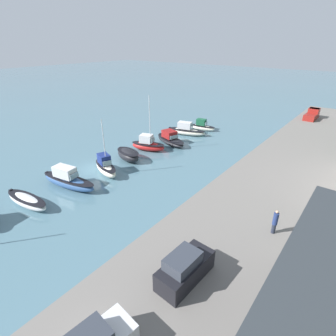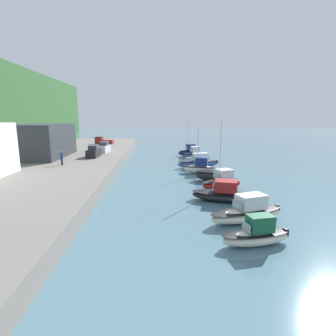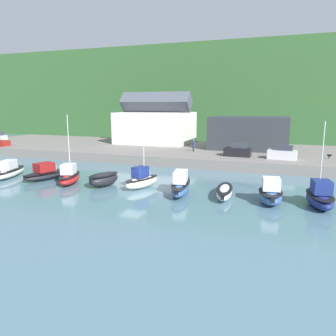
% 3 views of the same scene
% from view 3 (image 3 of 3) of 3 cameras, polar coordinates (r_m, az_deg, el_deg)
% --- Properties ---
extents(ground_plane, '(320.00, 320.00, 0.00)m').
position_cam_3_polar(ground_plane, '(36.94, -6.25, -4.27)').
color(ground_plane, slate).
extents(hillside_backdrop, '(240.00, 55.56, 25.66)m').
position_cam_3_polar(hillside_backdrop, '(114.79, 12.14, 12.33)').
color(hillside_backdrop, '#335B2D').
rests_on(hillside_backdrop, ground_plane).
extents(quay_promenade, '(102.89, 25.37, 1.52)m').
position_cam_3_polar(quay_promenade, '(62.80, 5.03, 2.78)').
color(quay_promenade, slate).
rests_on(quay_promenade, ground_plane).
extents(harbor_clubhouse, '(15.27, 12.07, 10.84)m').
position_cam_3_polar(harbor_clubhouse, '(71.23, -2.15, 7.51)').
color(harbor_clubhouse, silver).
rests_on(harbor_clubhouse, quay_promenade).
extents(yacht_club_building, '(14.05, 9.59, 5.98)m').
position_cam_3_polar(yacht_club_building, '(63.18, 13.97, 5.97)').
color(yacht_club_building, '#2D3338').
rests_on(yacht_club_building, quay_promenade).
extents(moored_boat_1, '(3.96, 7.24, 2.34)m').
position_cam_3_polar(moored_boat_1, '(49.21, -25.88, -0.47)').
color(moored_boat_1, white).
rests_on(moored_boat_1, ground_plane).
extents(moored_boat_2, '(4.19, 6.97, 2.23)m').
position_cam_3_polar(moored_boat_2, '(45.93, -20.43, -0.87)').
color(moored_boat_2, black).
rests_on(moored_boat_2, ground_plane).
extents(moored_boat_3, '(3.75, 5.77, 8.49)m').
position_cam_3_polar(moored_boat_3, '(42.41, -16.79, -1.39)').
color(moored_boat_3, red).
rests_on(moored_boat_3, ground_plane).
extents(moored_boat_4, '(3.22, 4.85, 1.63)m').
position_cam_3_polar(moored_boat_4, '(40.20, -11.12, -1.90)').
color(moored_boat_4, black).
rests_on(moored_boat_4, ground_plane).
extents(moored_boat_5, '(3.29, 5.52, 7.29)m').
position_cam_3_polar(moored_boat_5, '(38.65, -4.61, -2.10)').
color(moored_boat_5, white).
rests_on(moored_boat_5, ground_plane).
extents(moored_boat_6, '(3.25, 7.85, 2.57)m').
position_cam_3_polar(moored_boat_6, '(36.33, 2.24, -2.95)').
color(moored_boat_6, '#33568E').
rests_on(moored_boat_6, ground_plane).
extents(moored_boat_7, '(2.32, 6.17, 1.12)m').
position_cam_3_polar(moored_boat_7, '(35.29, 9.79, -4.09)').
color(moored_boat_7, silver).
rests_on(moored_boat_7, ground_plane).
extents(moored_boat_8, '(2.94, 5.00, 2.67)m').
position_cam_3_polar(moored_boat_8, '(34.12, 17.41, -4.30)').
color(moored_boat_8, '#33568E').
rests_on(moored_boat_8, ground_plane).
extents(moored_boat_9, '(3.14, 5.75, 8.20)m').
position_cam_3_polar(moored_boat_9, '(34.59, 24.93, -4.60)').
color(moored_boat_9, navy).
rests_on(moored_boat_9, ground_plane).
extents(parked_car_1, '(4.29, 2.01, 2.16)m').
position_cam_3_polar(parked_car_1, '(53.56, 12.08, 2.97)').
color(parked_car_1, black).
rests_on(parked_car_1, quay_promenade).
extents(parked_car_2, '(4.37, 2.26, 2.16)m').
position_cam_3_polar(parked_car_2, '(52.50, 19.35, 2.44)').
color(parked_car_2, silver).
rests_on(parked_car_2, quay_promenade).
extents(person_on_quay, '(0.40, 0.40, 2.14)m').
position_cam_3_polar(person_on_quay, '(58.09, 4.47, 3.97)').
color(person_on_quay, '#232838').
rests_on(person_on_quay, quay_promenade).
extents(dog_on_quay, '(0.76, 0.79, 0.68)m').
position_cam_3_polar(dog_on_quay, '(56.26, 26.28, 1.98)').
color(dog_on_quay, black).
rests_on(dog_on_quay, quay_promenade).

